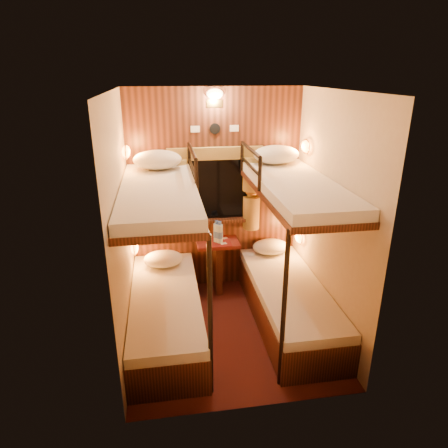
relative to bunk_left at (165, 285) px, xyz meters
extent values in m
plane|color=#36110E|center=(0.65, -0.07, -0.56)|extent=(2.10, 2.10, 0.00)
plane|color=silver|center=(0.65, -0.07, 1.84)|extent=(2.10, 2.10, 0.00)
plane|color=#C6B293|center=(0.65, 0.98, 0.64)|extent=(2.40, 0.00, 2.40)
plane|color=#C6B293|center=(0.65, -1.12, 0.64)|extent=(2.40, 0.00, 2.40)
plane|color=#C6B293|center=(-0.35, -0.07, 0.64)|extent=(0.00, 2.40, 2.40)
plane|color=#C6B293|center=(1.65, -0.07, 0.64)|extent=(0.00, 2.40, 2.40)
cube|color=black|center=(0.65, 0.97, 0.64)|extent=(2.00, 0.03, 2.40)
cube|color=black|center=(0.00, 0.00, -0.38)|extent=(0.70, 1.90, 0.35)
cube|color=silver|center=(0.00, 0.00, -0.16)|extent=(0.68, 1.88, 0.10)
cube|color=black|center=(0.00, 0.00, 0.89)|extent=(0.70, 1.90, 0.06)
cube|color=silver|center=(0.00, 0.00, 0.97)|extent=(0.68, 1.88, 0.10)
cylinder|color=black|center=(0.35, -0.90, 0.17)|extent=(0.04, 0.04, 1.45)
cylinder|color=black|center=(0.35, 0.88, 1.08)|extent=(0.04, 0.04, 0.32)
cylinder|color=black|center=(0.35, 0.03, 1.08)|extent=(0.04, 0.04, 0.32)
cylinder|color=black|center=(0.35, 0.46, 1.24)|extent=(0.04, 0.85, 0.04)
cylinder|color=black|center=(0.35, 0.46, 1.07)|extent=(0.03, 0.85, 0.03)
cube|color=black|center=(1.30, 0.00, -0.38)|extent=(0.70, 1.90, 0.35)
cube|color=silver|center=(1.30, 0.00, -0.16)|extent=(0.68, 1.88, 0.10)
cube|color=black|center=(1.30, 0.00, 0.89)|extent=(0.70, 1.90, 0.06)
cube|color=silver|center=(1.30, 0.00, 0.97)|extent=(0.68, 1.88, 0.10)
cylinder|color=black|center=(0.95, -0.90, 0.17)|extent=(0.04, 0.04, 1.45)
cylinder|color=black|center=(0.95, 0.88, 1.08)|extent=(0.04, 0.04, 0.32)
cylinder|color=black|center=(0.95, 0.03, 1.08)|extent=(0.04, 0.04, 0.32)
cylinder|color=black|center=(0.95, 0.46, 1.24)|extent=(0.04, 0.85, 0.04)
cylinder|color=black|center=(0.95, 0.46, 1.07)|extent=(0.03, 0.85, 0.03)
cube|color=black|center=(0.65, 0.95, 0.69)|extent=(0.98, 0.02, 0.78)
cube|color=black|center=(0.65, 0.94, 0.69)|extent=(0.90, 0.01, 0.70)
cube|color=black|center=(0.65, 0.90, 0.31)|extent=(1.00, 0.12, 0.04)
cube|color=olive|center=(0.65, 0.91, 1.12)|extent=(1.10, 0.06, 0.14)
cylinder|color=olive|center=(0.22, 0.90, 0.87)|extent=(0.22, 0.22, 0.40)
cylinder|color=olive|center=(0.22, 0.90, 0.64)|extent=(0.11, 0.11, 0.12)
cylinder|color=olive|center=(0.22, 0.90, 0.39)|extent=(0.20, 0.20, 0.40)
torus|color=#BD8A37|center=(0.22, 0.90, 0.64)|extent=(0.14, 0.14, 0.02)
cylinder|color=olive|center=(1.08, 0.90, 0.87)|extent=(0.22, 0.22, 0.40)
cylinder|color=olive|center=(1.08, 0.90, 0.64)|extent=(0.11, 0.11, 0.12)
cylinder|color=olive|center=(1.08, 0.90, 0.39)|extent=(0.20, 0.20, 0.40)
torus|color=#BD8A37|center=(1.08, 0.90, 0.64)|extent=(0.14, 0.14, 0.02)
cylinder|color=black|center=(0.65, 0.95, 1.39)|extent=(0.12, 0.02, 0.12)
cube|color=silver|center=(0.43, 0.95, 1.39)|extent=(0.10, 0.01, 0.07)
cube|color=silver|center=(0.87, 0.95, 1.39)|extent=(0.10, 0.01, 0.07)
cube|color=#BD8A37|center=(0.65, 0.95, 1.66)|extent=(0.18, 0.01, 0.08)
ellipsoid|color=#FFCC8C|center=(0.65, 0.93, 1.76)|extent=(0.18, 0.09, 0.11)
ellipsoid|color=orange|center=(-0.31, 0.63, 0.14)|extent=(0.08, 0.20, 0.13)
torus|color=#BD8A37|center=(-0.31, 0.63, 0.14)|extent=(0.02, 0.17, 0.17)
ellipsoid|color=orange|center=(-0.31, 0.63, 1.22)|extent=(0.08, 0.20, 0.13)
torus|color=#BD8A37|center=(-0.31, 0.63, 1.22)|extent=(0.02, 0.17, 0.17)
ellipsoid|color=orange|center=(1.61, 0.63, 0.14)|extent=(0.08, 0.20, 0.13)
torus|color=#BD8A37|center=(1.61, 0.63, 0.14)|extent=(0.02, 0.17, 0.17)
ellipsoid|color=orange|center=(1.61, 0.63, 1.22)|extent=(0.08, 0.20, 0.13)
torus|color=#BD8A37|center=(1.61, 0.63, 1.22)|extent=(0.02, 0.17, 0.17)
cube|color=#571913|center=(0.65, 0.78, 0.07)|extent=(0.50, 0.34, 0.04)
cube|color=black|center=(0.65, 0.78, -0.25)|extent=(0.08, 0.30, 0.61)
cube|color=maroon|center=(0.65, 0.78, 0.09)|extent=(0.30, 0.34, 0.01)
cylinder|color=#99BFE5|center=(0.67, 0.74, 0.21)|extent=(0.07, 0.07, 0.23)
cylinder|color=#4269C7|center=(0.67, 0.74, 0.19)|extent=(0.08, 0.08, 0.08)
cylinder|color=#4269C7|center=(0.67, 0.74, 0.34)|extent=(0.04, 0.04, 0.03)
cylinder|color=#99BFE5|center=(0.63, 0.77, 0.21)|extent=(0.07, 0.07, 0.23)
cylinder|color=#4269C7|center=(0.63, 0.77, 0.19)|extent=(0.08, 0.08, 0.08)
cylinder|color=#4269C7|center=(0.63, 0.77, 0.34)|extent=(0.04, 0.04, 0.03)
cube|color=silver|center=(0.71, 0.70, 0.09)|extent=(0.09, 0.07, 0.01)
cube|color=silver|center=(0.75, 0.86, 0.09)|extent=(0.09, 0.08, 0.01)
ellipsoid|color=white|center=(0.00, 0.63, -0.01)|extent=(0.45, 0.32, 0.18)
ellipsoid|color=white|center=(1.30, 0.77, -0.02)|extent=(0.44, 0.32, 0.17)
ellipsoid|color=white|center=(0.00, 0.64, 1.13)|extent=(0.51, 0.36, 0.20)
ellipsoid|color=white|center=(1.30, 0.70, 1.13)|extent=(0.51, 0.37, 0.20)
camera|label=1|loc=(0.04, -3.54, 1.99)|focal=32.00mm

